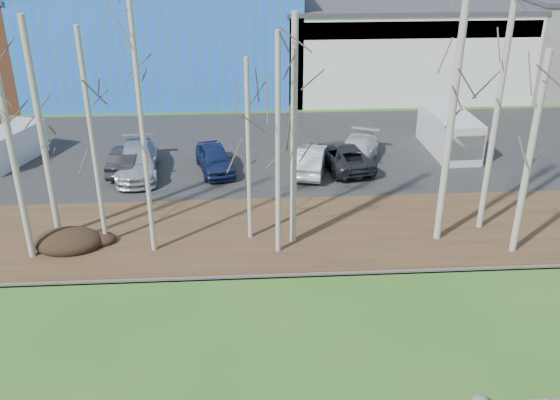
{
  "coord_description": "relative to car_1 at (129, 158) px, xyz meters",
  "views": [
    {
      "loc": [
        -0.39,
        -10.33,
        13.68
      ],
      "look_at": [
        1.07,
        12.87,
        2.5
      ],
      "focal_mm": 40.0,
      "sensor_mm": 36.0,
      "label": 1
    }
  ],
  "objects": [
    {
      "name": "birch_7",
      "position": [
        14.79,
        -8.66,
        4.87
      ],
      "size": [
        0.3,
        0.3,
        11.16
      ],
      "color": "#B4ADA2",
      "rests_on": "far_bank"
    },
    {
      "name": "birch_8",
      "position": [
        17.71,
        -9.94,
        3.6
      ],
      "size": [
        0.28,
        0.28,
        8.61
      ],
      "color": "#B4ADA2",
      "rests_on": "far_bank"
    },
    {
      "name": "van_grey",
      "position": [
        -7.05,
        1.58,
        0.25
      ],
      "size": [
        3.28,
        4.78,
        1.93
      ],
      "rotation": [
        0.0,
        0.0,
        -0.36
      ],
      "color": "silver",
      "rests_on": "parking_lot"
    },
    {
      "name": "birch_2",
      "position": [
        -2.72,
        -9.12,
        4.12
      ],
      "size": [
        0.27,
        0.27,
        9.64
      ],
      "color": "#B4ADA2",
      "rests_on": "far_bank"
    },
    {
      "name": "building_white",
      "position": [
        18.68,
        16.88,
        2.56
      ],
      "size": [
        18.36,
        12.24,
        6.8
      ],
      "color": "beige",
      "rests_on": "ground"
    },
    {
      "name": "birch_6",
      "position": [
        7.67,
        -9.33,
        3.94
      ],
      "size": [
        0.21,
        0.21,
        9.29
      ],
      "color": "#B4ADA2",
      "rests_on": "far_bank"
    },
    {
      "name": "car_2",
      "position": [
        0.5,
        -0.53,
        0.06
      ],
      "size": [
        2.71,
        5.54,
        1.55
      ],
      "primitive_type": "imported",
      "rotation": [
        0.0,
        0.0,
        0.1
      ],
      "color": "#A2A6AA",
      "rests_on": "parking_lot"
    },
    {
      "name": "car_6",
      "position": [
        12.73,
        0.37,
        -0.01
      ],
      "size": [
        3.68,
        5.23,
        1.41
      ],
      "primitive_type": "imported",
      "rotation": [
        0.0,
        0.0,
        -0.4
      ],
      "color": "silver",
      "rests_on": "parking_lot"
    },
    {
      "name": "car_5",
      "position": [
        11.9,
        -0.26,
        -0.03
      ],
      "size": [
        3.18,
        5.3,
        1.38
      ],
      "primitive_type": "imported",
      "rotation": [
        0.0,
        0.0,
        3.33
      ],
      "color": "#262628",
      "rests_on": "parking_lot"
    },
    {
      "name": "car_4",
      "position": [
        9.97,
        -0.8,
        0.01
      ],
      "size": [
        2.47,
        4.66,
        1.46
      ],
      "primitive_type": "imported",
      "rotation": [
        0.0,
        0.0,
        2.92
      ],
      "color": "silver",
      "rests_on": "parking_lot"
    },
    {
      "name": "river",
      "position": [
        6.68,
        -14.91,
        -0.86
      ],
      "size": [
        80.0,
        8.0,
        0.9
      ],
      "primitive_type": null,
      "color": "black",
      "rests_on": "ground"
    },
    {
      "name": "birch_0",
      "position": [
        -2.06,
        -7.34,
        4.12
      ],
      "size": [
        0.27,
        0.27,
        9.65
      ],
      "color": "#B4ADA2",
      "rests_on": "far_bank"
    },
    {
      "name": "far_bank",
      "position": [
        6.68,
        -7.61,
        -0.78
      ],
      "size": [
        80.0,
        7.0,
        0.15
      ],
      "primitive_type": "cube",
      "color": "#382616",
      "rests_on": "ground"
    },
    {
      "name": "birch_1",
      "position": [
        0.16,
        -8.08,
        3.96
      ],
      "size": [
        0.2,
        0.2,
        9.34
      ],
      "color": "#B4ADA2",
      "rests_on": "far_bank"
    },
    {
      "name": "van_white",
      "position": [
        18.52,
        1.64,
        0.45
      ],
      "size": [
        2.45,
        5.41,
        2.33
      ],
      "rotation": [
        0.0,
        0.0,
        0.04
      ],
      "color": "white",
      "rests_on": "parking_lot"
    },
    {
      "name": "parking_lot",
      "position": [
        6.68,
        2.89,
        -0.79
      ],
      "size": [
        80.0,
        14.0,
        0.14
      ],
      "primitive_type": "cube",
      "color": "black",
      "rests_on": "ground"
    },
    {
      "name": "birch_5",
      "position": [
        6.51,
        -8.02,
        3.32
      ],
      "size": [
        0.2,
        0.2,
        8.04
      ],
      "color": "#B4ADA2",
      "rests_on": "far_bank"
    },
    {
      "name": "far_bank_rocks",
      "position": [
        6.68,
        -10.81,
        -0.86
      ],
      "size": [
        80.0,
        0.8,
        0.46
      ],
      "primitive_type": null,
      "color": "#47423D",
      "rests_on": "ground"
    },
    {
      "name": "car_1",
      "position": [
        0.0,
        0.0,
        0.0
      ],
      "size": [
        1.99,
        4.49,
        1.43
      ],
      "primitive_type": "imported",
      "rotation": [
        0.0,
        0.0,
        3.03
      ],
      "color": "black",
      "rests_on": "parking_lot"
    },
    {
      "name": "dirt_mound",
      "position": [
        -1.36,
        -8.41,
        -0.42
      ],
      "size": [
        2.92,
        2.06,
        0.57
      ],
      "primitive_type": "ellipsoid",
      "color": "black",
      "rests_on": "far_bank"
    },
    {
      "name": "building_blue",
      "position": [
        0.68,
        16.89,
        3.3
      ],
      "size": [
        20.4,
        12.24,
        8.3
      ],
      "color": "#206CAA",
      "rests_on": "ground"
    },
    {
      "name": "birch_4",
      "position": [
        8.37,
        -8.5,
        4.2
      ],
      "size": [
        0.27,
        0.27,
        9.82
      ],
      "color": "#B4ADA2",
      "rests_on": "far_bank"
    },
    {
      "name": "birch_9",
      "position": [
        17.04,
        -7.74,
        5.32
      ],
      "size": [
        0.26,
        0.26,
        12.04
      ],
      "color": "#B4ADA2",
      "rests_on": "far_bank"
    },
    {
      "name": "car_3",
      "position": [
        4.7,
        -0.34,
        0.01
      ],
      "size": [
        2.59,
        4.5,
        1.44
      ],
      "primitive_type": "imported",
      "rotation": [
        0.0,
        0.0,
        0.22
      ],
      "color": "navy",
      "rests_on": "parking_lot"
    },
    {
      "name": "birch_3",
      "position": [
        2.35,
        -8.92,
        5.07
      ],
      "size": [
        0.2,
        0.2,
        11.56
      ],
      "color": "#B4ADA2",
      "rests_on": "far_bank"
    }
  ]
}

